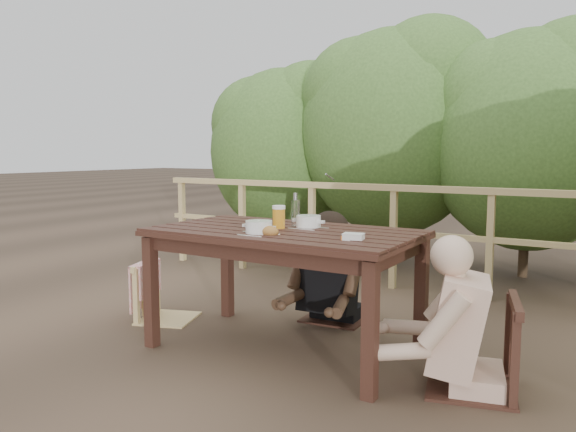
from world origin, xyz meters
The scene contains 15 objects.
ground centered at (0.00, 0.00, 0.00)m, with size 60.00×60.00×0.00m, color brown.
table centered at (0.00, 0.00, 0.40)m, with size 1.73×0.97×0.80m, color black.
chair_left centered at (-1.14, 0.09, 0.43)m, with size 0.43×0.43×0.86m, color tan.
chair_far centered at (-0.01, 0.80, 0.48)m, with size 0.48×0.48×0.96m, color black.
chair_right centered at (1.23, 0.01, 0.50)m, with size 0.50×0.50×1.00m, color black.
woman centered at (-0.01, 0.82, 0.67)m, with size 0.54×0.66×1.33m, color black, non-canonical shape.
diner_right centered at (1.26, 0.01, 0.71)m, with size 0.58×0.71×1.43m, color #CFA48D, non-canonical shape.
railing centered at (0.00, 2.00, 0.51)m, with size 5.60×0.10×1.01m, color tan.
hedge_row centered at (0.40, 3.20, 1.90)m, with size 6.60×1.60×3.80m, color #3C5D26, non-canonical shape.
soup_near centered at (-0.04, -0.23, 0.85)m, with size 0.28×0.28×0.09m, color white.
soup_far centered at (0.08, 0.18, 0.85)m, with size 0.29×0.29×0.10m, color white.
bread_roll centered at (0.05, -0.24, 0.84)m, with size 0.12×0.09×0.07m, color olive.
beer_glass centered at (-0.06, 0.03, 0.88)m, with size 0.09×0.09×0.17m, color #C36B13.
bottle centered at (0.00, 0.15, 0.92)m, with size 0.06×0.06×0.25m, color silver.
butter_tub centered at (0.57, -0.15, 0.83)m, with size 0.12×0.09×0.05m, color white.
Camera 1 is at (1.94, -3.13, 1.33)m, focal length 35.21 mm.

